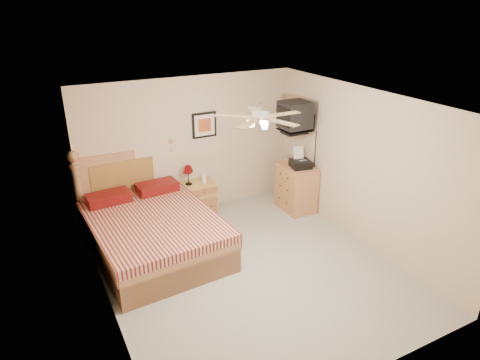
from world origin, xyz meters
The scene contains 17 objects.
floor centered at (0.00, 0.00, 0.00)m, with size 4.50×4.50×0.00m, color #9E9A8E.
ceiling centered at (0.00, 0.00, 2.50)m, with size 4.00×4.50×0.04m, color white.
wall_back centered at (0.00, 2.25, 1.25)m, with size 4.00×0.04×2.50m, color #CBB395.
wall_front centered at (0.00, -2.25, 1.25)m, with size 4.00×0.04×2.50m, color #CBB395.
wall_left centered at (-2.00, 0.00, 1.25)m, with size 0.04×4.50×2.50m, color #CBB395.
wall_right centered at (2.00, 0.00, 1.25)m, with size 0.04×4.50×2.50m, color #CBB395.
bed centered at (-1.10, 1.12, 0.75)m, with size 1.77×2.32×1.50m, color #A26A47, non-canonical shape.
nightstand centered at (0.03, 2.00, 0.31)m, with size 0.58×0.43×0.63m, color #C18440.
table_lamp centered at (-0.15, 2.03, 0.81)m, with size 0.20×0.20×0.37m, color #590607, non-canonical shape.
lotion_bottle centered at (0.12, 1.96, 0.74)m, with size 0.08×0.08×0.22m, color white.
framed_picture centered at (0.27, 2.23, 1.62)m, with size 0.46×0.04×0.46m, color black.
dresser centered at (1.73, 1.37, 0.44)m, with size 0.51×0.74×0.87m, color #AC714B.
fax_machine centered at (1.73, 1.28, 1.05)m, with size 0.34×0.36×0.36m, color black, non-canonical shape.
magazine_lower centered at (1.71, 1.63, 0.88)m, with size 0.20×0.27×0.03m, color beige.
magazine_upper centered at (1.73, 1.67, 0.91)m, with size 0.22×0.30×0.02m, color gray.
wall_tv centered at (1.75, 1.34, 1.81)m, with size 0.56×0.46×0.58m, color black, non-canonical shape.
ceiling_fan centered at (0.00, -0.20, 2.36)m, with size 1.14×1.14×0.28m, color white, non-canonical shape.
Camera 1 is at (-2.59, -4.63, 3.70)m, focal length 32.00 mm.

